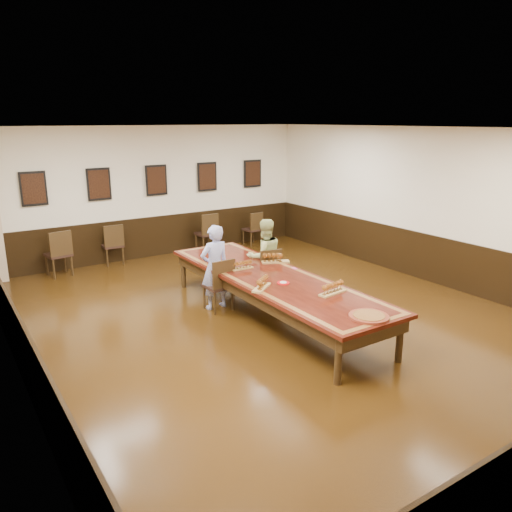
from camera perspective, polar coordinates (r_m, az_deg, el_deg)
floor at (r=8.76m, az=1.81°, el=-7.11°), size 8.00×10.00×0.02m
ceiling at (r=8.10m, az=2.00°, el=14.44°), size 8.00×10.00×0.02m
wall_back at (r=12.65m, az=-11.37°, el=7.17°), size 8.00×0.02×3.20m
wall_left at (r=6.87m, az=-26.61°, el=-0.97°), size 0.02×10.00×3.20m
wall_right at (r=11.05m, az=19.25°, el=5.46°), size 0.02×10.00×3.20m
chair_man at (r=8.98m, az=-4.36°, el=-3.21°), size 0.48×0.51×0.97m
chair_woman at (r=9.73m, az=1.23°, el=-1.75°), size 0.53×0.56×0.96m
spare_chair_a at (r=11.72m, az=-21.69°, el=0.32°), size 0.56×0.60×1.03m
spare_chair_b at (r=12.27m, az=-16.13°, el=1.33°), size 0.47×0.51×0.98m
spare_chair_c at (r=12.98m, az=-5.71°, el=2.71°), size 0.49×0.53×1.02m
spare_chair_d at (r=13.67m, az=-0.43°, el=3.19°), size 0.47×0.50×0.91m
person_man at (r=8.98m, az=-4.74°, el=-1.29°), size 0.58×0.40×1.55m
person_woman at (r=9.74m, az=0.99°, el=-0.07°), size 0.83×0.70×1.49m
pink_phone at (r=8.96m, az=4.41°, el=-1.43°), size 0.09×0.14×0.01m
wainscoting at (r=8.58m, az=1.84°, el=-3.96°), size 8.00×10.00×1.00m
conference_table at (r=8.55m, az=1.84°, el=-3.26°), size 1.40×5.00×0.76m
posters at (r=12.54m, az=-11.32°, el=8.49°), size 6.14×0.04×0.74m
flight_a at (r=8.90m, az=-1.60°, el=-1.08°), size 0.42×0.15×0.15m
flight_b at (r=9.29m, az=2.14°, el=-0.26°), size 0.53×0.36×0.19m
flight_c at (r=7.88m, az=0.68°, el=-3.16°), size 0.48×0.40×0.18m
flight_d at (r=7.74m, az=8.76°, el=-3.70°), size 0.51×0.22×0.19m
red_plate_grp at (r=8.15m, az=3.14°, el=-3.09°), size 0.21×0.21×0.03m
carved_platter at (r=6.95m, az=12.78°, el=-6.74°), size 0.64×0.64×0.04m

